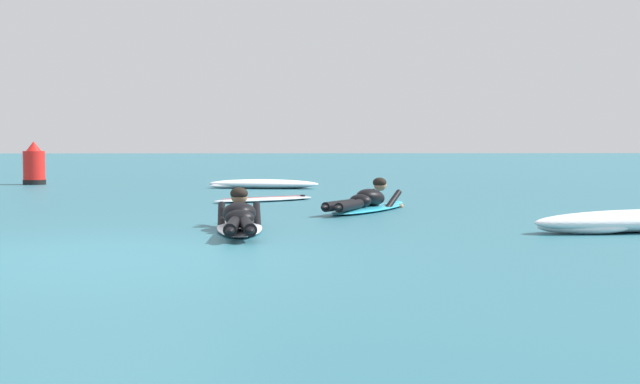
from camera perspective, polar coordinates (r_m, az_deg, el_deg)
ground_plane at (r=17.74m, az=-7.85°, el=0.00°), size 120.00×120.00×0.00m
surfer_near at (r=9.91m, az=-5.51°, el=-1.87°), size 0.67×2.58×0.55m
surfer_far at (r=12.74m, az=3.22°, el=-0.72°), size 1.67×2.50×0.55m
drifting_surfboard at (r=14.88m, az=-3.75°, el=-0.49°), size 1.96×1.52×0.16m
whitewater_front at (r=18.97m, az=-3.86°, el=0.54°), size 2.62×1.17×0.21m
channel_marker_buoy at (r=21.82m, az=-18.90°, el=1.61°), size 0.55×0.55×1.07m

